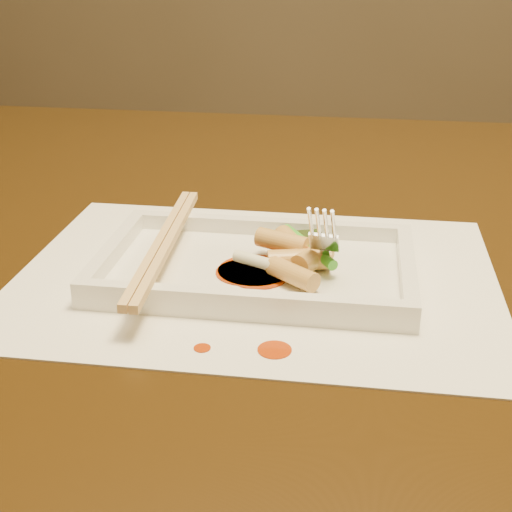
# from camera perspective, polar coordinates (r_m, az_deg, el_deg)

# --- Properties ---
(table) EXTENTS (1.40, 0.90, 0.75)m
(table) POSITION_cam_1_polar(r_m,az_deg,el_deg) (0.76, 2.91, -4.18)
(table) COLOR black
(table) RESTS_ON ground
(placemat) EXTENTS (0.40, 0.30, 0.00)m
(placemat) POSITION_cam_1_polar(r_m,az_deg,el_deg) (0.60, 0.00, -1.63)
(placemat) COLOR white
(placemat) RESTS_ON table
(sauce_splatter_a) EXTENTS (0.02, 0.02, 0.00)m
(sauce_splatter_a) POSITION_cam_1_polar(r_m,az_deg,el_deg) (0.50, 1.50, -7.51)
(sauce_splatter_a) COLOR #AC3205
(sauce_splatter_a) RESTS_ON placemat
(sauce_splatter_b) EXTENTS (0.01, 0.01, 0.00)m
(sauce_splatter_b) POSITION_cam_1_polar(r_m,az_deg,el_deg) (0.50, -4.32, -7.35)
(sauce_splatter_b) COLOR #AC3205
(sauce_splatter_b) RESTS_ON placemat
(plate_base) EXTENTS (0.26, 0.16, 0.01)m
(plate_base) POSITION_cam_1_polar(r_m,az_deg,el_deg) (0.60, 0.00, -1.22)
(plate_base) COLOR white
(plate_base) RESTS_ON placemat
(plate_rim_far) EXTENTS (0.26, 0.01, 0.01)m
(plate_rim_far) POSITION_cam_1_polar(r_m,az_deg,el_deg) (0.66, 0.94, 2.39)
(plate_rim_far) COLOR white
(plate_rim_far) RESTS_ON plate_base
(plate_rim_near) EXTENTS (0.26, 0.01, 0.01)m
(plate_rim_near) POSITION_cam_1_polar(r_m,az_deg,el_deg) (0.53, -1.18, -3.58)
(plate_rim_near) COLOR white
(plate_rim_near) RESTS_ON plate_base
(plate_rim_left) EXTENTS (0.01, 0.14, 0.01)m
(plate_rim_left) POSITION_cam_1_polar(r_m,az_deg,el_deg) (0.62, -11.38, 0.44)
(plate_rim_left) COLOR white
(plate_rim_left) RESTS_ON plate_base
(plate_rim_right) EXTENTS (0.01, 0.14, 0.01)m
(plate_rim_right) POSITION_cam_1_polar(r_m,az_deg,el_deg) (0.59, 12.01, -0.99)
(plate_rim_right) COLOR white
(plate_rim_right) RESTS_ON plate_base
(veg_piece) EXTENTS (0.05, 0.04, 0.01)m
(veg_piece) POSITION_cam_1_polar(r_m,az_deg,el_deg) (0.63, 3.71, 1.09)
(veg_piece) COLOR black
(veg_piece) RESTS_ON plate_base
(scallion_white) EXTENTS (0.04, 0.03, 0.01)m
(scallion_white) POSITION_cam_1_polar(r_m,az_deg,el_deg) (0.58, -0.01, -0.40)
(scallion_white) COLOR #EAEACC
(scallion_white) RESTS_ON plate_base
(scallion_green) EXTENTS (0.05, 0.08, 0.01)m
(scallion_green) POSITION_cam_1_polar(r_m,az_deg,el_deg) (0.60, 4.22, 0.79)
(scallion_green) COLOR green
(scallion_green) RESTS_ON plate_base
(chopstick_a) EXTENTS (0.02, 0.24, 0.01)m
(chopstick_a) POSITION_cam_1_polar(r_m,az_deg,el_deg) (0.61, -7.70, 1.12)
(chopstick_a) COLOR tan
(chopstick_a) RESTS_ON plate_rim_near
(chopstick_b) EXTENTS (0.02, 0.24, 0.01)m
(chopstick_b) POSITION_cam_1_polar(r_m,az_deg,el_deg) (0.60, -6.97, 1.07)
(chopstick_b) COLOR tan
(chopstick_b) RESTS_ON plate_rim_near
(fork) EXTENTS (0.09, 0.10, 0.14)m
(fork) POSITION_cam_1_polar(r_m,az_deg,el_deg) (0.58, 7.16, 6.08)
(fork) COLOR silver
(fork) RESTS_ON plate_base
(sauce_blob_0) EXTENTS (0.06, 0.06, 0.00)m
(sauce_blob_0) POSITION_cam_1_polar(r_m,az_deg,el_deg) (0.59, -0.11, -1.16)
(sauce_blob_0) COLOR #AC3205
(sauce_blob_0) RESTS_ON plate_base
(sauce_blob_1) EXTENTS (0.05, 0.05, 0.00)m
(sauce_blob_1) POSITION_cam_1_polar(r_m,az_deg,el_deg) (0.58, 0.23, -1.65)
(sauce_blob_1) COLOR #AC3205
(sauce_blob_1) RESTS_ON plate_base
(sauce_blob_2) EXTENTS (0.05, 0.05, 0.00)m
(sauce_blob_2) POSITION_cam_1_polar(r_m,az_deg,el_deg) (0.59, -0.86, -1.30)
(sauce_blob_2) COLOR #AC3205
(sauce_blob_2) RESTS_ON plate_base
(rice_cake_0) EXTENTS (0.04, 0.05, 0.02)m
(rice_cake_0) POSITION_cam_1_polar(r_m,az_deg,el_deg) (0.61, 2.93, 0.90)
(rice_cake_0) COLOR tan
(rice_cake_0) RESTS_ON plate_base
(rice_cake_1) EXTENTS (0.04, 0.04, 0.02)m
(rice_cake_1) POSITION_cam_1_polar(r_m,az_deg,el_deg) (0.59, 4.52, -0.21)
(rice_cake_1) COLOR tan
(rice_cake_1) RESTS_ON plate_base
(rice_cake_2) EXTENTS (0.05, 0.03, 0.02)m
(rice_cake_2) POSITION_cam_1_polar(r_m,az_deg,el_deg) (0.60, 2.13, 1.13)
(rice_cake_2) COLOR tan
(rice_cake_2) RESTS_ON plate_base
(rice_cake_3) EXTENTS (0.05, 0.04, 0.02)m
(rice_cake_3) POSITION_cam_1_polar(r_m,az_deg,el_deg) (0.56, 2.96, -1.45)
(rice_cake_3) COLOR tan
(rice_cake_3) RESTS_ON plate_base
(rice_cake_4) EXTENTS (0.05, 0.03, 0.02)m
(rice_cake_4) POSITION_cam_1_polar(r_m,az_deg,el_deg) (0.59, 3.46, -0.29)
(rice_cake_4) COLOR tan
(rice_cake_4) RESTS_ON plate_base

